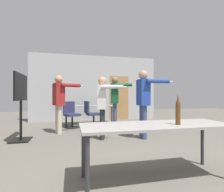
{
  "coord_description": "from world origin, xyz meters",
  "views": [
    {
      "loc": [
        -1.14,
        -1.5,
        1.09
      ],
      "look_at": [
        -0.07,
        2.99,
        1.1
      ],
      "focal_mm": 28.0,
      "sensor_mm": 36.0,
      "label": 1
    }
  ],
  "objects": [
    {
      "name": "person_right_polo",
      "position": [
        -1.47,
        3.88,
        1.03
      ],
      "size": [
        0.91,
        0.63,
        1.71
      ],
      "rotation": [
        0.0,
        0.0,
        -1.23
      ],
      "color": "beige",
      "rests_on": "ground_plane"
    },
    {
      "name": "office_chair_far_right",
      "position": [
        -0.41,
        4.68,
        0.43
      ],
      "size": [
        0.6,
        0.55,
        0.92
      ],
      "rotation": [
        0.0,
        0.0,
        4.92
      ],
      "color": "black",
      "rests_on": "ground_plane"
    },
    {
      "name": "beer_bottle",
      "position": [
        0.21,
        0.49,
        0.91
      ],
      "size": [
        0.06,
        0.06,
        0.39
      ],
      "color": "#563314",
      "rests_on": "conference_table_near"
    },
    {
      "name": "back_wall",
      "position": [
        0.03,
        6.48,
        1.47
      ],
      "size": [
        5.76,
        0.12,
        2.96
      ],
      "color": "#B2B5B7",
      "rests_on": "ground_plane"
    },
    {
      "name": "person_left_plaid",
      "position": [
        0.71,
        2.72,
        1.07
      ],
      "size": [
        0.79,
        0.67,
        1.77
      ],
      "rotation": [
        0.0,
        0.0,
        -1.63
      ],
      "color": "#3D4C75",
      "rests_on": "ground_plane"
    },
    {
      "name": "conference_table_far",
      "position": [
        -0.36,
        5.4,
        0.66
      ],
      "size": [
        1.99,
        0.75,
        0.73
      ],
      "color": "gray",
      "rests_on": "ground_plane"
    },
    {
      "name": "person_far_watching",
      "position": [
        0.35,
        4.26,
        1.07
      ],
      "size": [
        0.74,
        0.78,
        1.76
      ],
      "rotation": [
        0.0,
        0.0,
        -1.89
      ],
      "color": "#3D4C75",
      "rests_on": "ground_plane"
    },
    {
      "name": "conference_table_near",
      "position": [
        -0.03,
        0.59,
        0.66
      ],
      "size": [
        2.01,
        0.7,
        0.73
      ],
      "color": "gray",
      "rests_on": "ground_plane"
    },
    {
      "name": "person_near_casual",
      "position": [
        -0.33,
        2.88,
        0.97
      ],
      "size": [
        0.69,
        0.69,
        1.59
      ],
      "rotation": [
        0.0,
        0.0,
        -1.85
      ],
      "color": "#28282D",
      "rests_on": "ground_plane"
    },
    {
      "name": "tv_screen",
      "position": [
        -2.33,
        3.2,
        1.03
      ],
      "size": [
        0.44,
        1.07,
        1.65
      ],
      "rotation": [
        0.0,
        0.0,
        1.57
      ],
      "color": "black",
      "rests_on": "ground_plane"
    },
    {
      "name": "office_chair_far_left",
      "position": [
        -1.11,
        4.8,
        0.42
      ],
      "size": [
        0.63,
        0.66,
        0.91
      ],
      "rotation": [
        0.0,
        0.0,
        3.6
      ],
      "color": "black",
      "rests_on": "ground_plane"
    }
  ]
}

